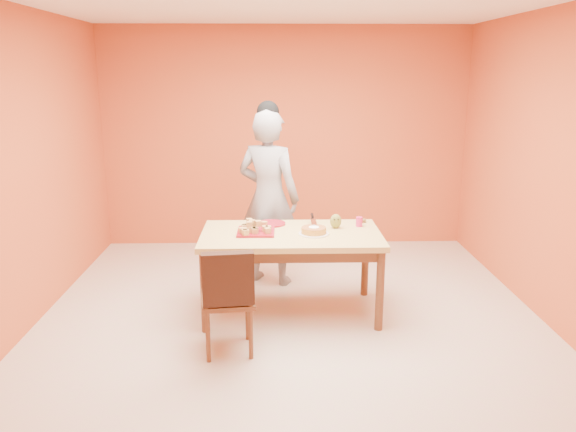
{
  "coord_description": "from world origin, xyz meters",
  "views": [
    {
      "loc": [
        -0.14,
        -4.47,
        2.16
      ],
      "look_at": [
        -0.02,
        0.3,
        0.92
      ],
      "focal_mm": 35.0,
      "sensor_mm": 36.0,
      "label": 1
    }
  ],
  "objects_px": {
    "sponge_cake": "(314,230)",
    "magenta_glass": "(359,222)",
    "dining_table": "(291,243)",
    "person": "(269,198)",
    "checker_tin": "(361,221)",
    "pastry_platter": "(256,232)",
    "egg_ornament": "(336,221)",
    "dining_chair": "(227,298)",
    "red_dinner_plate": "(271,223)"
  },
  "relations": [
    {
      "from": "sponge_cake",
      "to": "magenta_glass",
      "type": "bearing_deg",
      "value": 29.66
    },
    {
      "from": "dining_table",
      "to": "person",
      "type": "distance_m",
      "value": 0.85
    },
    {
      "from": "dining_table",
      "to": "person",
      "type": "xyz_separation_m",
      "value": [
        -0.21,
        0.79,
        0.23
      ]
    },
    {
      "from": "person",
      "to": "checker_tin",
      "type": "bearing_deg",
      "value": 177.2
    },
    {
      "from": "pastry_platter",
      "to": "checker_tin",
      "type": "distance_m",
      "value": 1.05
    },
    {
      "from": "egg_ornament",
      "to": "pastry_platter",
      "type": "bearing_deg",
      "value": -150.85
    },
    {
      "from": "sponge_cake",
      "to": "person",
      "type": "bearing_deg",
      "value": 115.49
    },
    {
      "from": "dining_chair",
      "to": "magenta_glass",
      "type": "bearing_deg",
      "value": 32.3
    },
    {
      "from": "red_dinner_plate",
      "to": "checker_tin",
      "type": "bearing_deg",
      "value": 4.08
    },
    {
      "from": "dining_table",
      "to": "pastry_platter",
      "type": "relative_size",
      "value": 4.88
    },
    {
      "from": "person",
      "to": "red_dinner_plate",
      "type": "xyz_separation_m",
      "value": [
        0.03,
        -0.51,
        -0.13
      ]
    },
    {
      "from": "pastry_platter",
      "to": "sponge_cake",
      "type": "bearing_deg",
      "value": -6.72
    },
    {
      "from": "dining_chair",
      "to": "person",
      "type": "bearing_deg",
      "value": 71.63
    },
    {
      "from": "sponge_cake",
      "to": "checker_tin",
      "type": "xyz_separation_m",
      "value": [
        0.48,
        0.4,
        -0.02
      ]
    },
    {
      "from": "dining_table",
      "to": "egg_ornament",
      "type": "relative_size",
      "value": 12.13
    },
    {
      "from": "dining_chair",
      "to": "checker_tin",
      "type": "distance_m",
      "value": 1.65
    },
    {
      "from": "dining_table",
      "to": "dining_chair",
      "type": "xyz_separation_m",
      "value": [
        -0.52,
        -0.75,
        -0.21
      ]
    },
    {
      "from": "dining_chair",
      "to": "sponge_cake",
      "type": "relative_size",
      "value": 4.0
    },
    {
      "from": "red_dinner_plate",
      "to": "magenta_glass",
      "type": "height_order",
      "value": "magenta_glass"
    },
    {
      "from": "dining_table",
      "to": "checker_tin",
      "type": "distance_m",
      "value": 0.77
    },
    {
      "from": "pastry_platter",
      "to": "magenta_glass",
      "type": "height_order",
      "value": "magenta_glass"
    },
    {
      "from": "red_dinner_plate",
      "to": "sponge_cake",
      "type": "bearing_deg",
      "value": -42.4
    },
    {
      "from": "person",
      "to": "pastry_platter",
      "type": "relative_size",
      "value": 5.49
    },
    {
      "from": "dining_table",
      "to": "checker_tin",
      "type": "xyz_separation_m",
      "value": [
        0.68,
        0.35,
        0.11
      ]
    },
    {
      "from": "magenta_glass",
      "to": "sponge_cake",
      "type": "bearing_deg",
      "value": -150.34
    },
    {
      "from": "sponge_cake",
      "to": "magenta_glass",
      "type": "relative_size",
      "value": 2.5
    },
    {
      "from": "dining_table",
      "to": "sponge_cake",
      "type": "xyz_separation_m",
      "value": [
        0.2,
        -0.05,
        0.13
      ]
    },
    {
      "from": "person",
      "to": "egg_ornament",
      "type": "height_order",
      "value": "person"
    },
    {
      "from": "pastry_platter",
      "to": "egg_ornament",
      "type": "bearing_deg",
      "value": 10.59
    },
    {
      "from": "sponge_cake",
      "to": "magenta_glass",
      "type": "height_order",
      "value": "magenta_glass"
    },
    {
      "from": "pastry_platter",
      "to": "sponge_cake",
      "type": "relative_size",
      "value": 1.49
    },
    {
      "from": "checker_tin",
      "to": "red_dinner_plate",
      "type": "bearing_deg",
      "value": -175.92
    },
    {
      "from": "sponge_cake",
      "to": "magenta_glass",
      "type": "distance_m",
      "value": 0.51
    },
    {
      "from": "red_dinner_plate",
      "to": "egg_ornament",
      "type": "xyz_separation_m",
      "value": [
        0.59,
        -0.15,
        0.06
      ]
    },
    {
      "from": "magenta_glass",
      "to": "checker_tin",
      "type": "distance_m",
      "value": 0.16
    },
    {
      "from": "egg_ornament",
      "to": "dining_chair",
      "type": "bearing_deg",
      "value": -117.72
    },
    {
      "from": "pastry_platter",
      "to": "checker_tin",
      "type": "relative_size",
      "value": 3.55
    },
    {
      "from": "person",
      "to": "magenta_glass",
      "type": "xyz_separation_m",
      "value": [
        0.84,
        -0.6,
        -0.1
      ]
    },
    {
      "from": "dining_chair",
      "to": "checker_tin",
      "type": "bearing_deg",
      "value": 35.54
    },
    {
      "from": "egg_ornament",
      "to": "red_dinner_plate",
      "type": "bearing_deg",
      "value": -175.34
    },
    {
      "from": "dining_chair",
      "to": "red_dinner_plate",
      "type": "relative_size",
      "value": 3.34
    },
    {
      "from": "person",
      "to": "magenta_glass",
      "type": "height_order",
      "value": "person"
    },
    {
      "from": "pastry_platter",
      "to": "dining_chair",
      "type": "bearing_deg",
      "value": -105.09
    },
    {
      "from": "dining_chair",
      "to": "magenta_glass",
      "type": "relative_size",
      "value": 9.98
    },
    {
      "from": "pastry_platter",
      "to": "magenta_glass",
      "type": "distance_m",
      "value": 0.97
    },
    {
      "from": "person",
      "to": "magenta_glass",
      "type": "bearing_deg",
      "value": 168.53
    },
    {
      "from": "egg_ornament",
      "to": "checker_tin",
      "type": "relative_size",
      "value": 1.43
    },
    {
      "from": "red_dinner_plate",
      "to": "sponge_cake",
      "type": "height_order",
      "value": "sponge_cake"
    },
    {
      "from": "dining_table",
      "to": "egg_ornament",
      "type": "bearing_deg",
      "value": 19.1
    },
    {
      "from": "pastry_platter",
      "to": "dining_table",
      "type": "bearing_deg",
      "value": -1.29
    }
  ]
}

